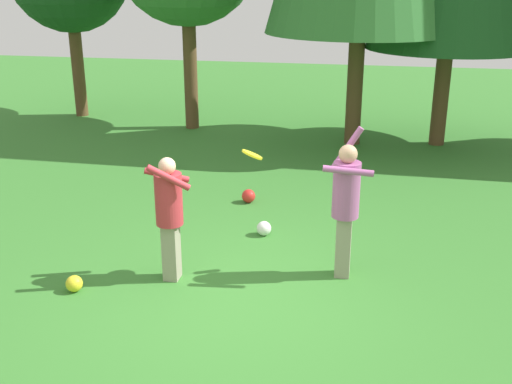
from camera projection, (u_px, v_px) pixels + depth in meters
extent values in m
plane|color=#387A2D|center=(234.00, 294.00, 7.52)|extent=(40.00, 40.00, 0.00)
cube|color=gray|center=(343.00, 246.00, 7.86)|extent=(0.19, 0.22, 0.82)
cylinder|color=#A85693|center=(346.00, 190.00, 7.60)|extent=(0.34, 0.34, 0.71)
sphere|color=tan|center=(348.00, 154.00, 7.45)|extent=(0.23, 0.23, 0.23)
cylinder|color=#A85693|center=(348.00, 171.00, 7.31)|extent=(0.61, 0.14, 0.13)
cylinder|color=#A85693|center=(348.00, 148.00, 7.63)|extent=(0.39, 0.12, 0.56)
cube|color=gray|center=(171.00, 251.00, 7.79)|extent=(0.19, 0.22, 0.75)
cylinder|color=#B72D38|center=(169.00, 199.00, 7.55)|extent=(0.34, 0.34, 0.66)
sphere|color=beige|center=(167.00, 166.00, 7.41)|extent=(0.21, 0.21, 0.21)
cylinder|color=#B72D38|center=(167.00, 175.00, 7.65)|extent=(0.55, 0.29, 0.23)
cylinder|color=#B72D38|center=(168.00, 178.00, 7.25)|extent=(0.51, 0.27, 0.36)
cylinder|color=yellow|center=(252.00, 155.00, 7.57)|extent=(0.35, 0.36, 0.13)
sphere|color=red|center=(249.00, 196.00, 10.47)|extent=(0.23, 0.23, 0.23)
sphere|color=yellow|center=(74.00, 284.00, 7.56)|extent=(0.21, 0.21, 0.21)
sphere|color=white|center=(264.00, 228.00, 9.17)|extent=(0.22, 0.22, 0.22)
cylinder|color=brown|center=(78.00, 63.00, 16.38)|extent=(0.32, 0.32, 2.81)
cylinder|color=brown|center=(445.00, 58.00, 13.40)|extent=(0.34, 0.34, 3.88)
cylinder|color=brown|center=(190.00, 64.00, 15.00)|extent=(0.33, 0.33, 3.15)
cylinder|color=brown|center=(357.00, 43.00, 13.36)|extent=(0.35, 0.35, 4.48)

